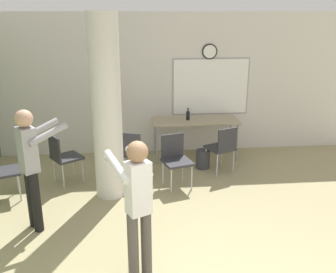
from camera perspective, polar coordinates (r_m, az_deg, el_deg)
wall_back at (r=7.62m, az=0.27°, el=7.95°), size 8.00×0.15×2.80m
support_pillar at (r=5.67m, az=-9.35°, el=4.10°), size 0.45×0.45×2.80m
folding_table at (r=7.35m, az=4.20°, el=2.09°), size 1.68×0.64×0.78m
bottle_on_table at (r=7.32m, az=3.06°, el=3.24°), size 0.07×0.07×0.24m
waste_bin at (r=7.02m, az=5.32°, el=-3.44°), size 0.26×0.26×0.35m
chair_near_pillar at (r=6.49m, az=-15.72°, el=-2.75°), size 0.61×0.61×0.87m
chair_table_left at (r=6.48m, az=-5.58°, el=-2.16°), size 0.54×0.54×0.87m
chair_table_right at (r=6.75m, az=8.31°, el=-1.43°), size 0.58×0.58×0.87m
chair_table_front at (r=6.17m, az=1.15°, el=-3.15°), size 0.55×0.55×0.87m
person_playing_front at (r=3.92m, az=-4.69°, el=-9.67°), size 0.53×0.64×1.58m
person_watching_back at (r=5.10m, az=-20.15°, el=-3.51°), size 0.66×0.59×1.65m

